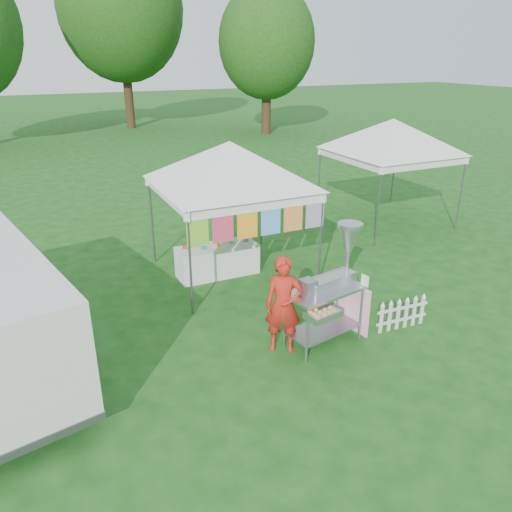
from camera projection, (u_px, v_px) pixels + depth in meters
ground at (312, 350)px, 8.49m from camera, size 120.00×120.00×0.00m
canopy_main at (230, 142)px, 10.28m from camera, size 4.24×4.24×3.45m
canopy_right at (394, 119)px, 13.70m from camera, size 4.24×4.24×3.45m
tree_mid at (120, 8)px, 30.37m from camera, size 7.60×7.60×11.52m
tree_right at (267, 42)px, 28.86m from camera, size 5.60×5.60×8.42m
donut_cart at (335, 276)px, 8.37m from camera, size 1.51×1.26×2.07m
vendor at (283, 305)px, 8.23m from camera, size 0.73×0.65×1.68m
picket_fence at (402, 314)px, 9.06m from camera, size 1.08×0.08×0.56m
display_table at (217, 260)px, 11.25m from camera, size 1.80×0.70×0.69m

